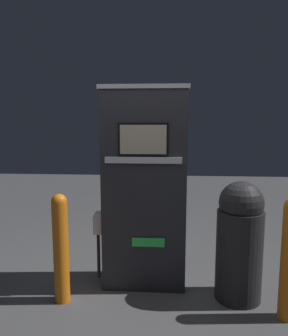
# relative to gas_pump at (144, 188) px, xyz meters

# --- Properties ---
(ground_plane) EXTENTS (14.00, 14.00, 0.00)m
(ground_plane) POSITION_rel_gas_pump_xyz_m (0.00, -0.21, -1.01)
(ground_plane) COLOR #4C4C4F
(gas_pump) EXTENTS (0.93, 0.46, 2.02)m
(gas_pump) POSITION_rel_gas_pump_xyz_m (0.00, 0.00, 0.00)
(gas_pump) COLOR #28282D
(gas_pump) RESTS_ON ground_plane
(safety_bollard) EXTENTS (0.14, 0.14, 1.03)m
(safety_bollard) POSITION_rel_gas_pump_xyz_m (-0.75, -0.42, -0.47)
(safety_bollard) COLOR orange
(safety_bollard) RESTS_ON ground_plane
(trash_bin) EXTENTS (0.43, 0.43, 1.14)m
(trash_bin) POSITION_rel_gas_pump_xyz_m (0.91, -0.25, -0.43)
(trash_bin) COLOR #232326
(trash_bin) RESTS_ON ground_plane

